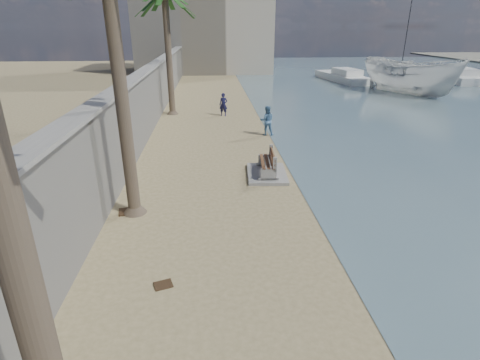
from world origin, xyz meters
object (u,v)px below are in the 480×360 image
bench_far (267,166)px  person_b (267,119)px  yacht_near (455,77)px  person_a (223,103)px  boat_cruiser (411,74)px  sailboat_west (401,69)px  yacht_far (342,78)px

bench_far → person_b: size_ratio=1.31×
yacht_near → bench_far: bearing=148.2°
person_b → yacht_near: size_ratio=0.17×
bench_far → person_a: person_a is taller
person_b → boat_cruiser: size_ratio=0.43×
bench_far → boat_cruiser: boat_cruiser is taller
person_b → yacht_near: person_b is taller
person_a → boat_cruiser: size_ratio=0.41×
sailboat_west → person_b: bearing=-126.7°
yacht_far → boat_cruiser: bearing=-169.7°
person_a → yacht_near: person_a is taller
person_a → boat_cruiser: boat_cruiser is taller
person_b → boat_cruiser: (15.47, 13.36, 0.89)m
boat_cruiser → yacht_far: bearing=80.6°
person_b → person_a: bearing=-63.3°
boat_cruiser → yacht_near: boat_cruiser is taller
bench_far → person_b: (0.92, 6.44, 0.52)m
boat_cruiser → sailboat_west: bearing=37.0°
person_b → sailboat_west: (24.27, 32.52, -0.64)m
bench_far → boat_cruiser: (16.39, 19.80, 1.41)m
yacht_near → yacht_far: same height
bench_far → yacht_near: bearing=47.2°
yacht_far → sailboat_west: 15.46m
boat_cruiser → yacht_near: size_ratio=0.39×
bench_far → sailboat_west: bearing=57.1°
boat_cruiser → person_b: bearing=-167.5°
yacht_far → sailboat_west: bearing=-59.8°
bench_far → yacht_near: yacht_near is taller
yacht_far → sailboat_west: sailboat_west is taller
boat_cruiser → yacht_far: 10.12m
person_b → boat_cruiser: 20.46m
person_b → bench_far: bearing=84.8°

